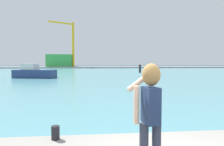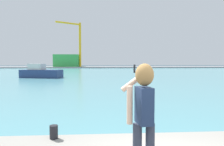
{
  "view_description": "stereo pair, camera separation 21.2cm",
  "coord_description": "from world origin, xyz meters",
  "px_view_note": "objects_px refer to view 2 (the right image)",
  "views": [
    {
      "loc": [
        -1.33,
        -2.98,
        2.44
      ],
      "look_at": [
        -0.72,
        3.14,
        2.12
      ],
      "focal_mm": 33.19,
      "sensor_mm": 36.0,
      "label": 1
    },
    {
      "loc": [
        -1.12,
        -2.99,
        2.44
      ],
      "look_at": [
        -0.72,
        3.14,
        2.12
      ],
      "focal_mm": 33.19,
      "sensor_mm": 36.0,
      "label": 2
    }
  ],
  "objects_px": {
    "harbor_bollard": "(54,132)",
    "port_crane": "(78,40)",
    "boat_moored": "(41,73)",
    "person_photographer": "(143,108)",
    "warehouse_left": "(67,61)"
  },
  "relations": [
    {
      "from": "warehouse_left",
      "to": "person_photographer",
      "type": "bearing_deg",
      "value": -80.9
    },
    {
      "from": "boat_moored",
      "to": "person_photographer",
      "type": "bearing_deg",
      "value": -57.34
    },
    {
      "from": "boat_moored",
      "to": "harbor_bollard",
      "type": "bearing_deg",
      "value": -59.5
    },
    {
      "from": "harbor_bollard",
      "to": "boat_moored",
      "type": "xyz_separation_m",
      "value": [
        -8.03,
        28.27,
        -0.01
      ]
    },
    {
      "from": "person_photographer",
      "to": "warehouse_left",
      "type": "distance_m",
      "value": 94.24
    },
    {
      "from": "port_crane",
      "to": "harbor_bollard",
      "type": "bearing_deg",
      "value": -84.69
    },
    {
      "from": "harbor_bollard",
      "to": "port_crane",
      "type": "height_order",
      "value": "port_crane"
    },
    {
      "from": "warehouse_left",
      "to": "boat_moored",
      "type": "bearing_deg",
      "value": -85.32
    },
    {
      "from": "harbor_bollard",
      "to": "port_crane",
      "type": "relative_size",
      "value": 0.02
    },
    {
      "from": "harbor_bollard",
      "to": "port_crane",
      "type": "distance_m",
      "value": 88.57
    },
    {
      "from": "person_photographer",
      "to": "port_crane",
      "type": "xyz_separation_m",
      "value": [
        -9.84,
        89.14,
        10.35
      ]
    },
    {
      "from": "boat_moored",
      "to": "port_crane",
      "type": "height_order",
      "value": "port_crane"
    },
    {
      "from": "warehouse_left",
      "to": "harbor_bollard",
      "type": "bearing_deg",
      "value": -81.78
    },
    {
      "from": "warehouse_left",
      "to": "port_crane",
      "type": "distance_m",
      "value": 11.0
    },
    {
      "from": "person_photographer",
      "to": "port_crane",
      "type": "height_order",
      "value": "port_crane"
    }
  ]
}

